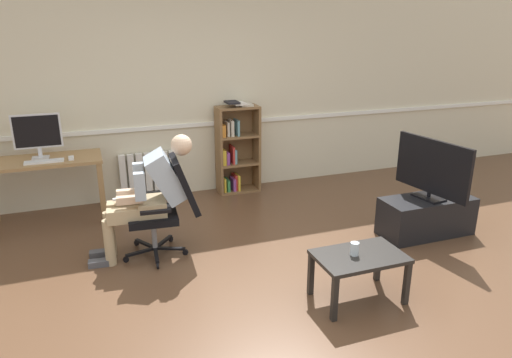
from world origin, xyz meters
The scene contains 14 objects.
ground_plane centered at (0.00, 0.00, 0.00)m, with size 18.00×18.00×0.00m, color brown.
back_wall centered at (0.00, 2.65, 1.35)m, with size 12.00×0.13×2.70m.
computer_desk centered at (-1.89, 2.15, 0.64)m, with size 1.25×0.58×0.76m.
imac_monitor centered at (-1.90, 2.23, 1.04)m, with size 0.50×0.14×0.49m.
keyboard centered at (-1.86, 2.01, 0.77)m, with size 0.40×0.12×0.02m, color white.
computer_mouse centered at (-1.58, 2.03, 0.77)m, with size 0.06×0.10×0.03m, color white.
bookshelf centered at (0.44, 2.44, 0.58)m, with size 0.56×0.29×1.23m.
radiator centered at (-0.71, 2.54, 0.31)m, with size 0.71×0.08×0.62m.
office_chair centered at (-0.73, 0.93, 0.53)m, with size 0.78×0.62×0.98m.
person_seated centered at (-0.90, 0.95, 0.65)m, with size 1.05×0.41×1.20m.
tv_stand centered at (1.95, 0.42, 0.21)m, with size 1.00×0.43×0.41m.
tv_screen centered at (1.95, 0.42, 0.75)m, with size 0.25×0.93×0.64m.
coffee_table centered at (0.58, -0.43, 0.35)m, with size 0.72×0.46×0.41m.
drinking_glass centered at (0.53, -0.42, 0.46)m, with size 0.07×0.07×0.11m, color silver.
Camera 1 is at (-1.39, -3.34, 2.20)m, focal length 32.99 mm.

